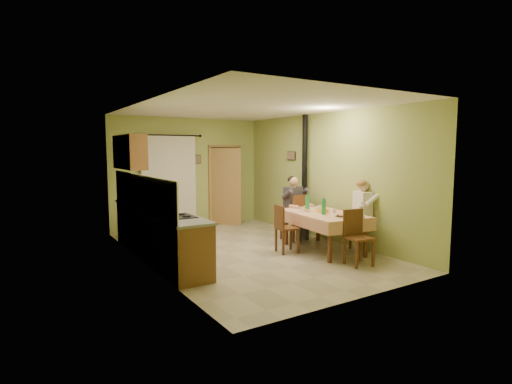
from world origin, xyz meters
TOP-DOWN VIEW (x-y plane):
  - floor at (0.00, 0.00)m, footprint 4.00×6.00m
  - room_shell at (0.00, 0.00)m, footprint 4.04×6.04m
  - kitchen_run at (-1.71, 0.40)m, footprint 0.64×3.64m
  - upper_cabinets at (-1.82, 1.70)m, footprint 0.35×1.40m
  - curtain at (-0.55, 2.90)m, footprint 1.70×0.07m
  - doorway at (0.99, 2.83)m, footprint 0.96×0.62m
  - dining_table at (1.27, -0.79)m, footprint 1.27×1.90m
  - tableware at (1.27, -0.89)m, footprint 0.73×1.67m
  - chair_far at (1.37, 0.28)m, footprint 0.50×0.50m
  - chair_near at (1.11, -1.87)m, footprint 0.46×0.46m
  - chair_right at (1.96, -1.20)m, footprint 0.52×0.52m
  - chair_left at (0.56, -0.52)m, footprint 0.44×0.44m
  - man_far at (1.37, 0.30)m, footprint 0.61×0.50m
  - man_right at (1.95, -1.20)m, footprint 0.57×0.64m
  - stove_flue at (1.90, 0.60)m, footprint 0.24×0.24m
  - picture_back at (0.25, 2.97)m, footprint 0.19×0.03m
  - picture_right at (1.97, 1.20)m, footprint 0.03×0.31m

SIDE VIEW (x-z plane):
  - floor at x=0.00m, z-range -0.01..0.01m
  - chair_left at x=0.56m, z-range -0.18..0.76m
  - chair_near at x=1.11m, z-range -0.19..0.77m
  - chair_right at x=1.96m, z-range -0.20..0.78m
  - chair_far at x=1.37m, z-range -0.22..0.80m
  - dining_table at x=1.27m, z-range 0.00..0.76m
  - kitchen_run at x=-1.71m, z-range -0.30..1.26m
  - tableware at x=1.27m, z-range 0.66..0.99m
  - man_far at x=1.37m, z-range 0.18..1.57m
  - man_right at x=1.95m, z-range 0.18..1.57m
  - stove_flue at x=1.90m, z-range -0.38..2.42m
  - doorway at x=0.99m, z-range -0.02..2.13m
  - curtain at x=-0.55m, z-range 0.15..2.37m
  - picture_back at x=0.25m, z-range 1.64..1.86m
  - room_shell at x=0.00m, z-range 0.41..3.23m
  - picture_right at x=1.97m, z-range 1.75..1.96m
  - upper_cabinets at x=-1.82m, z-range 1.60..2.30m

